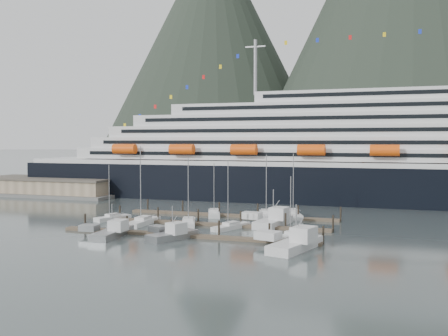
{
  "coord_description": "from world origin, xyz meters",
  "views": [
    {
      "loc": [
        30.78,
        -94.13,
        16.89
      ],
      "look_at": [
        -8.53,
        22.0,
        10.47
      ],
      "focal_mm": 42.0,
      "sensor_mm": 36.0,
      "label": 1
    }
  ],
  "objects_px": {
    "sailboat_f": "(266,215)",
    "trawler_b": "(172,234)",
    "sailboat_d": "(231,227)",
    "trawler_d": "(295,243)",
    "sailboat_h": "(293,236)",
    "trawler_e": "(273,221)",
    "sailboat_c": "(188,223)",
    "sailboat_e": "(214,214)",
    "sailboat_g": "(292,215)",
    "sailboat_a": "(113,218)",
    "trawler_a": "(111,232)",
    "warehouse": "(51,188)",
    "sailboat_b": "(143,222)",
    "cruise_ship": "(398,159)"
  },
  "relations": [
    {
      "from": "sailboat_g",
      "to": "sailboat_h",
      "type": "height_order",
      "value": "sailboat_g"
    },
    {
      "from": "sailboat_h",
      "to": "trawler_e",
      "type": "distance_m",
      "value": 13.73
    },
    {
      "from": "sailboat_c",
      "to": "trawler_b",
      "type": "relative_size",
      "value": 1.37
    },
    {
      "from": "sailboat_a",
      "to": "trawler_b",
      "type": "bearing_deg",
      "value": -103.26
    },
    {
      "from": "sailboat_c",
      "to": "trawler_a",
      "type": "xyz_separation_m",
      "value": [
        -8.02,
        -15.92,
        0.41
      ]
    },
    {
      "from": "sailboat_f",
      "to": "warehouse",
      "type": "bearing_deg",
      "value": 56.08
    },
    {
      "from": "warehouse",
      "to": "trawler_d",
      "type": "distance_m",
      "value": 104.02
    },
    {
      "from": "sailboat_g",
      "to": "trawler_a",
      "type": "bearing_deg",
      "value": 122.69
    },
    {
      "from": "sailboat_d",
      "to": "trawler_d",
      "type": "height_order",
      "value": "sailboat_d"
    },
    {
      "from": "trawler_e",
      "to": "sailboat_b",
      "type": "bearing_deg",
      "value": 112.68
    },
    {
      "from": "sailboat_a",
      "to": "sailboat_e",
      "type": "height_order",
      "value": "sailboat_e"
    },
    {
      "from": "sailboat_d",
      "to": "trawler_b",
      "type": "xyz_separation_m",
      "value": [
        -6.35,
        -13.27,
        0.43
      ]
    },
    {
      "from": "sailboat_g",
      "to": "trawler_a",
      "type": "height_order",
      "value": "sailboat_g"
    },
    {
      "from": "sailboat_h",
      "to": "trawler_b",
      "type": "distance_m",
      "value": 20.83
    },
    {
      "from": "sailboat_g",
      "to": "trawler_d",
      "type": "relative_size",
      "value": 1.07
    },
    {
      "from": "sailboat_a",
      "to": "trawler_a",
      "type": "distance_m",
      "value": 19.46
    },
    {
      "from": "sailboat_h",
      "to": "trawler_d",
      "type": "xyz_separation_m",
      "value": [
        2.07,
        -8.79,
        0.57
      ]
    },
    {
      "from": "sailboat_e",
      "to": "sailboat_g",
      "type": "distance_m",
      "value": 17.5
    },
    {
      "from": "sailboat_a",
      "to": "sailboat_g",
      "type": "relative_size",
      "value": 0.84
    },
    {
      "from": "warehouse",
      "to": "sailboat_b",
      "type": "height_order",
      "value": "sailboat_b"
    },
    {
      "from": "cruise_ship",
      "to": "sailboat_c",
      "type": "relative_size",
      "value": 15.01
    },
    {
      "from": "sailboat_h",
      "to": "trawler_a",
      "type": "distance_m",
      "value": 31.75
    },
    {
      "from": "cruise_ship",
      "to": "warehouse",
      "type": "distance_m",
      "value": 103.31
    },
    {
      "from": "sailboat_f",
      "to": "trawler_b",
      "type": "xyz_separation_m",
      "value": [
        -8.89,
        -30.53,
        0.4
      ]
    },
    {
      "from": "warehouse",
      "to": "sailboat_g",
      "type": "bearing_deg",
      "value": -15.35
    },
    {
      "from": "sailboat_c",
      "to": "sailboat_d",
      "type": "bearing_deg",
      "value": -119.74
    },
    {
      "from": "cruise_ship",
      "to": "sailboat_d",
      "type": "xyz_separation_m",
      "value": [
        -29.82,
        -54.52,
        -11.64
      ]
    },
    {
      "from": "warehouse",
      "to": "trawler_a",
      "type": "relative_size",
      "value": 3.89
    },
    {
      "from": "sailboat_d",
      "to": "sailboat_h",
      "type": "relative_size",
      "value": 1.21
    },
    {
      "from": "sailboat_c",
      "to": "sailboat_e",
      "type": "height_order",
      "value": "sailboat_c"
    },
    {
      "from": "sailboat_e",
      "to": "trawler_d",
      "type": "relative_size",
      "value": 0.9
    },
    {
      "from": "sailboat_b",
      "to": "sailboat_h",
      "type": "height_order",
      "value": "sailboat_b"
    },
    {
      "from": "sailboat_d",
      "to": "trawler_b",
      "type": "height_order",
      "value": "sailboat_d"
    },
    {
      "from": "warehouse",
      "to": "trawler_b",
      "type": "xyz_separation_m",
      "value": [
        65.86,
        -54.85,
        -1.41
      ]
    },
    {
      "from": "sailboat_g",
      "to": "trawler_e",
      "type": "relative_size",
      "value": 1.15
    },
    {
      "from": "warehouse",
      "to": "sailboat_h",
      "type": "bearing_deg",
      "value": -29.12
    },
    {
      "from": "trawler_b",
      "to": "sailboat_f",
      "type": "bearing_deg",
      "value": 6.54
    },
    {
      "from": "sailboat_c",
      "to": "trawler_d",
      "type": "xyz_separation_m",
      "value": [
        24.65,
        -16.23,
        0.54
      ]
    },
    {
      "from": "sailboat_c",
      "to": "trawler_e",
      "type": "xyz_separation_m",
      "value": [
        16.1,
        4.65,
        0.56
      ]
    },
    {
      "from": "sailboat_c",
      "to": "trawler_d",
      "type": "relative_size",
      "value": 1.03
    },
    {
      "from": "sailboat_c",
      "to": "trawler_b",
      "type": "xyz_separation_m",
      "value": [
        3.08,
        -14.74,
        0.41
      ]
    },
    {
      "from": "sailboat_f",
      "to": "sailboat_h",
      "type": "height_order",
      "value": "sailboat_f"
    },
    {
      "from": "warehouse",
      "to": "sailboat_c",
      "type": "relative_size",
      "value": 3.29
    },
    {
      "from": "sailboat_h",
      "to": "trawler_e",
      "type": "relative_size",
      "value": 0.88
    },
    {
      "from": "sailboat_e",
      "to": "sailboat_h",
      "type": "distance_m",
      "value": 31.12
    },
    {
      "from": "sailboat_h",
      "to": "sailboat_e",
      "type": "bearing_deg",
      "value": 66.91
    },
    {
      "from": "sailboat_g",
      "to": "trawler_e",
      "type": "distance_m",
      "value": 13.52
    },
    {
      "from": "sailboat_b",
      "to": "trawler_e",
      "type": "xyz_separation_m",
      "value": [
        25.12,
        6.63,
        0.54
      ]
    },
    {
      "from": "sailboat_d",
      "to": "cruise_ship",
      "type": "bearing_deg",
      "value": -9.22
    },
    {
      "from": "sailboat_d",
      "to": "trawler_d",
      "type": "xyz_separation_m",
      "value": [
        15.23,
        -14.75,
        0.56
      ]
    }
  ]
}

